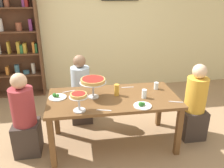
% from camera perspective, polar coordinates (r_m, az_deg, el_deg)
% --- Properties ---
extents(ground_plane, '(12.00, 12.00, 0.00)m').
position_cam_1_polar(ground_plane, '(3.51, 0.26, -14.18)').
color(ground_plane, '#9E7A56').
extents(rear_partition, '(8.00, 0.12, 2.80)m').
position_cam_1_polar(rear_partition, '(5.06, -3.74, 14.39)').
color(rear_partition, beige).
rests_on(rear_partition, ground_plane).
extents(dining_table, '(1.75, 0.87, 0.74)m').
position_cam_1_polar(dining_table, '(3.17, 0.28, -4.67)').
color(dining_table, brown).
rests_on(dining_table, ground_plane).
extents(bookshelf, '(1.10, 0.30, 2.21)m').
position_cam_1_polar(bookshelf, '(5.07, -23.53, 9.55)').
color(bookshelf, brown).
rests_on(bookshelf, ground_plane).
extents(diner_head_west, '(0.34, 0.34, 1.15)m').
position_cam_1_polar(diner_head_west, '(3.28, -20.59, -8.42)').
color(diner_head_west, '#382D28').
rests_on(diner_head_west, ground_plane).
extents(diner_head_east, '(0.34, 0.34, 1.15)m').
position_cam_1_polar(diner_head_east, '(3.60, 19.55, -5.44)').
color(diner_head_east, '#382D28').
rests_on(diner_head_east, ground_plane).
extents(diner_far_left, '(0.34, 0.34, 1.15)m').
position_cam_1_polar(diner_far_left, '(3.86, -7.58, -2.41)').
color(diner_far_left, '#382D28').
rests_on(diner_far_left, ground_plane).
extents(deep_dish_pizza_stand, '(0.35, 0.35, 0.27)m').
position_cam_1_polar(deep_dish_pizza_stand, '(3.05, -4.70, 0.60)').
color(deep_dish_pizza_stand, silver).
rests_on(deep_dish_pizza_stand, dining_table).
extents(personal_pizza_stand, '(0.23, 0.23, 0.23)m').
position_cam_1_polar(personal_pizza_stand, '(2.74, -8.19, -3.32)').
color(personal_pizza_stand, silver).
rests_on(personal_pizza_stand, dining_table).
extents(salad_plate_near_diner, '(0.23, 0.23, 0.07)m').
position_cam_1_polar(salad_plate_near_diner, '(2.91, 7.43, -5.18)').
color(salad_plate_near_diner, white).
rests_on(salad_plate_near_diner, dining_table).
extents(salad_plate_far_diner, '(0.24, 0.24, 0.07)m').
position_cam_1_polar(salad_plate_far_diner, '(3.19, -13.33, -3.09)').
color(salad_plate_far_diner, white).
rests_on(salad_plate_far_diner, dining_table).
extents(beer_glass_amber_tall, '(0.07, 0.07, 0.16)m').
position_cam_1_polar(beer_glass_amber_tall, '(3.16, 1.17, -1.45)').
color(beer_glass_amber_tall, gold).
rests_on(beer_glass_amber_tall, dining_table).
extents(water_glass_clear_near, '(0.07, 0.07, 0.12)m').
position_cam_1_polar(water_glass_clear_near, '(3.11, 7.92, -2.39)').
color(water_glass_clear_near, white).
rests_on(water_glass_clear_near, dining_table).
extents(water_glass_clear_far, '(0.07, 0.07, 0.10)m').
position_cam_1_polar(water_glass_clear_far, '(3.42, 10.80, -0.43)').
color(water_glass_clear_far, white).
rests_on(water_glass_clear_far, dining_table).
extents(cutlery_fork_near, '(0.18, 0.06, 0.00)m').
position_cam_1_polar(cutlery_fork_near, '(3.36, -10.58, -1.79)').
color(cutlery_fork_near, silver).
rests_on(cutlery_fork_near, dining_table).
extents(cutlery_knife_near, '(0.18, 0.02, 0.00)m').
position_cam_1_polar(cutlery_knife_near, '(3.44, 3.82, -0.81)').
color(cutlery_knife_near, silver).
rests_on(cutlery_knife_near, dining_table).
extents(cutlery_fork_far, '(0.18, 0.07, 0.00)m').
position_cam_1_polar(cutlery_fork_far, '(2.80, -1.99, -6.45)').
color(cutlery_fork_far, silver).
rests_on(cutlery_fork_far, dining_table).
extents(cutlery_knife_far, '(0.18, 0.07, 0.00)m').
position_cam_1_polar(cutlery_knife_far, '(3.11, 15.42, -4.24)').
color(cutlery_knife_far, silver).
rests_on(cutlery_knife_far, dining_table).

